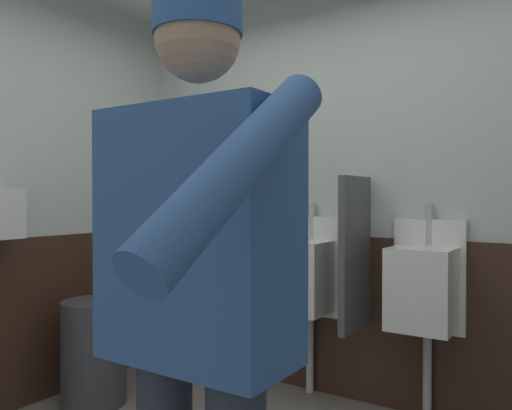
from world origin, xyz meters
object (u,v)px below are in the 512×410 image
object	(u,v)px
urinal_left	(304,276)
urinal_middle	(424,287)
person	(196,300)
trash_bin	(94,352)
hand_dryer	(0,214)

from	to	relation	value
urinal_left	urinal_middle	bearing A→B (deg)	0.00
person	trash_bin	xyz separation A→B (m)	(-1.75, 1.10, -0.71)
urinal_middle	person	distance (m)	1.93
urinal_middle	trash_bin	bearing A→B (deg)	-155.52
hand_dryer	urinal_middle	bearing A→B (deg)	32.32
urinal_left	urinal_middle	world-z (taller)	same
urinal_left	person	distance (m)	2.06
urinal_left	person	size ratio (longest dim) A/B	0.71
urinal_left	urinal_middle	distance (m)	0.75
person	urinal_left	bearing A→B (deg)	110.62
urinal_middle	trash_bin	xyz separation A→B (m)	(-1.78, -0.81, -0.46)
urinal_middle	person	world-z (taller)	person
urinal_left	urinal_middle	xyz separation A→B (m)	(0.75, 0.00, 0.00)
trash_bin	hand_dryer	size ratio (longest dim) A/B	2.29
person	hand_dryer	bearing A→B (deg)	162.00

